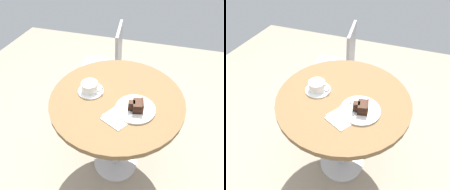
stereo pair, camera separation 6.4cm
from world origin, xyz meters
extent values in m
cube|color=gray|center=(0.00, 0.00, -0.01)|extent=(4.40, 4.40, 0.01)
cylinder|color=brown|center=(0.00, 0.00, 0.74)|extent=(0.81, 0.81, 0.03)
cylinder|color=silver|center=(0.00, 0.00, 0.37)|extent=(0.07, 0.07, 0.70)
cylinder|color=silver|center=(0.00, 0.00, 0.01)|extent=(0.36, 0.36, 0.02)
cylinder|color=white|center=(-0.17, 0.00, 0.76)|extent=(0.16, 0.16, 0.01)
cylinder|color=white|center=(-0.17, 0.00, 0.79)|extent=(0.10, 0.10, 0.06)
cylinder|color=beige|center=(-0.17, 0.00, 0.82)|extent=(0.09, 0.09, 0.00)
torus|color=white|center=(-0.11, 0.00, 0.79)|extent=(0.05, 0.01, 0.05)
cube|color=silver|center=(-0.18, 0.04, 0.77)|extent=(0.08, 0.04, 0.00)
ellipsoid|color=silver|center=(-0.14, 0.06, 0.77)|extent=(0.02, 0.02, 0.00)
cylinder|color=white|center=(0.13, -0.08, 0.76)|extent=(0.22, 0.22, 0.01)
cube|color=black|center=(0.14, -0.09, 0.78)|extent=(0.07, 0.08, 0.02)
cube|color=black|center=(0.11, -0.09, 0.78)|extent=(0.04, 0.04, 0.02)
cube|color=#381C0F|center=(0.14, -0.09, 0.79)|extent=(0.07, 0.08, 0.01)
cube|color=#381C0F|center=(0.11, -0.09, 0.79)|extent=(0.04, 0.04, 0.01)
cube|color=black|center=(0.14, -0.09, 0.81)|extent=(0.07, 0.08, 0.02)
cube|color=black|center=(0.11, -0.09, 0.81)|extent=(0.04, 0.04, 0.02)
cube|color=#381C0F|center=(0.14, -0.09, 0.82)|extent=(0.07, 0.08, 0.01)
cube|color=#381C0F|center=(0.11, -0.09, 0.82)|extent=(0.04, 0.04, 0.01)
cube|color=#381C0F|center=(0.16, -0.08, 0.80)|extent=(0.02, 0.07, 0.06)
cube|color=silver|center=(0.09, -0.10, 0.77)|extent=(0.06, 0.10, 0.00)
cube|color=silver|center=(0.06, -0.04, 0.77)|extent=(0.04, 0.04, 0.00)
cube|color=silver|center=(0.05, -0.15, 0.76)|extent=(0.19, 0.19, 0.00)
cube|color=silver|center=(0.04, -0.17, 0.76)|extent=(0.17, 0.17, 0.00)
cylinder|color=#9E9EA3|center=(-0.52, 0.80, 0.22)|extent=(0.02, 0.02, 0.45)
cylinder|color=#9E9EA3|center=(-0.47, 0.48, 0.22)|extent=(0.02, 0.02, 0.45)
cylinder|color=#9E9EA3|center=(-0.20, 0.84, 0.22)|extent=(0.02, 0.02, 0.45)
cylinder|color=#9E9EA3|center=(-0.15, 0.52, 0.22)|extent=(0.02, 0.02, 0.45)
cube|color=#9E9EA3|center=(-0.33, 0.66, 0.46)|extent=(0.43, 0.43, 0.02)
cube|color=#9E9EA3|center=(-0.16, 0.69, 0.67)|extent=(0.07, 0.36, 0.41)
camera|label=1|loc=(0.21, -0.85, 1.57)|focal=32.00mm
camera|label=2|loc=(0.27, -0.83, 1.57)|focal=32.00mm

